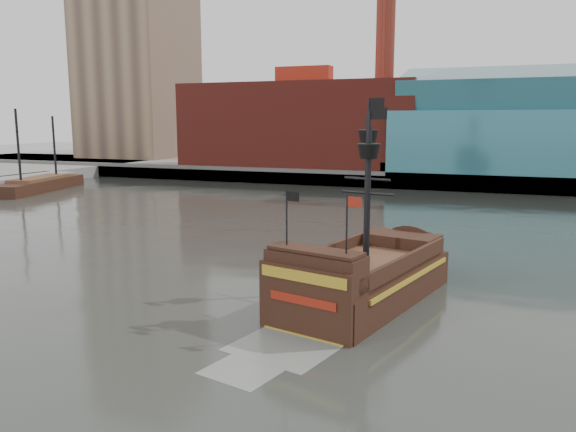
% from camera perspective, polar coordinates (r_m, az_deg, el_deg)
% --- Properties ---
extents(ground, '(400.00, 400.00, 0.00)m').
position_cam_1_polar(ground, '(29.49, -4.77, -11.07)').
color(ground, '#252722').
rests_on(ground, ground).
extents(promenade_far, '(220.00, 60.00, 2.00)m').
position_cam_1_polar(promenade_far, '(117.81, 15.08, 4.69)').
color(promenade_far, slate).
rests_on(promenade_far, ground).
extents(seawall, '(220.00, 1.00, 2.60)m').
position_cam_1_polar(seawall, '(88.61, 13.06, 3.46)').
color(seawall, '#4C4C49').
rests_on(seawall, ground).
extents(skyline, '(149.00, 45.00, 62.00)m').
position_cam_1_polar(skyline, '(110.50, 18.01, 16.51)').
color(skyline, '#7F654C').
rests_on(skyline, promenade_far).
extents(pirate_ship, '(8.79, 17.53, 12.59)m').
position_cam_1_polar(pirate_ship, '(33.01, 7.65, -6.77)').
color(pirate_ship, black).
rests_on(pirate_ship, ground).
extents(docked_vessel, '(8.38, 19.15, 12.70)m').
position_cam_1_polar(docked_vessel, '(92.65, -23.88, 2.84)').
color(docked_vessel, black).
rests_on(docked_vessel, ground).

